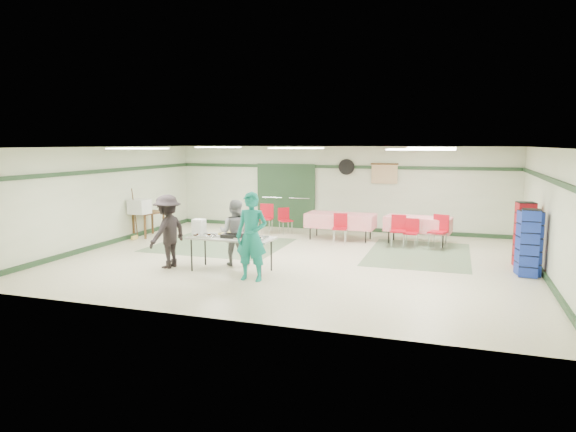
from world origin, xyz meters
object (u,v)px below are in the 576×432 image
(chair_loose_a, at_px, (285,218))
(office_printer, at_px, (139,207))
(chair_c, at_px, (439,228))
(crate_stack_blue_b, at_px, (530,243))
(chair_b, at_px, (398,227))
(crate_stack_blue_a, at_px, (529,243))
(printer_table, at_px, (148,215))
(chair_a, at_px, (412,230))
(crate_stack_red, at_px, (524,235))
(volunteer_grey, at_px, (235,233))
(chair_d, at_px, (340,225))
(volunteer_dark, at_px, (168,231))
(chair_loose_b, at_px, (266,215))
(serving_table, at_px, (231,239))
(broom, at_px, (135,213))
(dining_table_a, at_px, (418,224))
(volunteer_teal, at_px, (252,237))
(dining_table_b, at_px, (340,220))

(chair_loose_a, bearing_deg, office_printer, 168.98)
(chair_c, distance_m, crate_stack_blue_b, 3.04)
(chair_b, relative_size, chair_loose_a, 1.08)
(crate_stack_blue_a, bearing_deg, printer_table, 171.54)
(chair_a, bearing_deg, chair_c, 7.76)
(chair_loose_a, relative_size, crate_stack_red, 0.54)
(chair_b, bearing_deg, volunteer_grey, -138.64)
(chair_c, xyz_separation_m, chair_d, (-2.68, -0.00, -0.05))
(volunteer_grey, height_order, printer_table, volunteer_grey)
(volunteer_dark, height_order, chair_loose_b, volunteer_dark)
(serving_table, height_order, chair_loose_b, chair_loose_b)
(office_printer, height_order, broom, broom)
(chair_b, bearing_deg, chair_d, 176.81)
(crate_stack_blue_b, bearing_deg, broom, 174.18)
(chair_b, bearing_deg, chair_c, -3.30)
(chair_b, relative_size, crate_stack_red, 0.58)
(dining_table_a, height_order, crate_stack_blue_a, crate_stack_blue_a)
(chair_d, height_order, crate_stack_red, crate_stack_red)
(volunteer_teal, distance_m, chair_loose_b, 5.57)
(chair_loose_a, distance_m, office_printer, 4.38)
(office_printer, bearing_deg, chair_d, 15.78)
(serving_table, relative_size, crate_stack_blue_a, 1.38)
(chair_a, relative_size, chair_b, 0.91)
(volunteer_teal, height_order, broom, volunteer_teal)
(chair_c, height_order, office_printer, office_printer)
(chair_d, relative_size, broom, 0.56)
(volunteer_dark, relative_size, office_printer, 3.09)
(chair_a, distance_m, crate_stack_red, 2.99)
(crate_stack_blue_b, bearing_deg, serving_table, -166.24)
(volunteer_dark, distance_m, chair_d, 5.07)
(volunteer_dark, height_order, chair_b, volunteer_dark)
(serving_table, distance_m, crate_stack_blue_a, 6.35)
(chair_c, relative_size, crate_stack_red, 0.62)
(chair_loose_a, bearing_deg, broom, 169.81)
(chair_a, relative_size, crate_stack_red, 0.53)
(volunteer_dark, height_order, printer_table, volunteer_dark)
(volunteer_teal, distance_m, dining_table_b, 5.08)
(chair_d, bearing_deg, crate_stack_blue_b, -34.64)
(serving_table, xyz_separation_m, office_printer, (-4.15, 2.69, 0.24))
(serving_table, bearing_deg, volunteer_grey, 107.88)
(crate_stack_red, xyz_separation_m, broom, (-10.38, 0.12, 0.03))
(serving_table, relative_size, volunteer_grey, 1.26)
(volunteer_dark, bearing_deg, dining_table_a, 140.50)
(volunteer_grey, bearing_deg, volunteer_teal, 120.59)
(crate_stack_red, relative_size, broom, 1.00)
(chair_a, bearing_deg, chair_d, -173.07)
(volunteer_grey, bearing_deg, chair_d, -125.15)
(chair_a, relative_size, office_printer, 1.47)
(chair_d, xyz_separation_m, crate_stack_blue_a, (4.57, -2.28, 0.18))
(volunteer_dark, height_order, crate_stack_blue_a, volunteer_dark)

